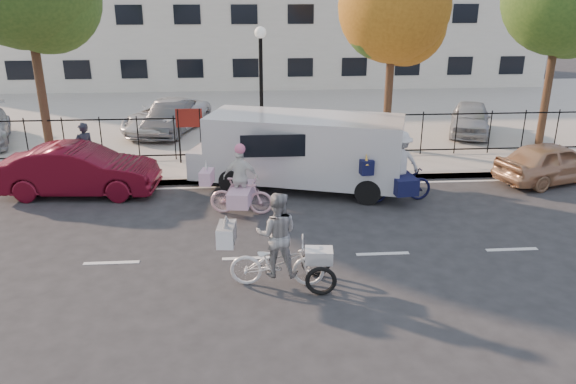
{
  "coord_description": "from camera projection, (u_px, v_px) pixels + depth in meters",
  "views": [
    {
      "loc": [
        0.04,
        -11.16,
        5.71
      ],
      "look_at": [
        0.95,
        1.2,
        1.1
      ],
      "focal_mm": 35.0,
      "sensor_mm": 36.0,
      "label": 1
    }
  ],
  "objects": [
    {
      "name": "lot_car_c",
      "position": [
        171.0,
        118.0,
        21.99
      ],
      "size": [
        1.94,
        3.88,
        1.22
      ],
      "primitive_type": "imported",
      "rotation": [
        0.0,
        0.0,
        -0.18
      ],
      "color": "#46494D",
      "rests_on": "parking_lot"
    },
    {
      "name": "street_sign",
      "position": [
        189.0,
        125.0,
        18.16
      ],
      "size": [
        0.85,
        0.06,
        1.8
      ],
      "color": "black",
      "rests_on": "sidewalk"
    },
    {
      "name": "gold_sedan",
      "position": [
        552.0,
        162.0,
        17.04
      ],
      "size": [
        3.93,
        2.51,
        1.25
      ],
      "primitive_type": "imported",
      "rotation": [
        0.0,
        0.0,
        1.88
      ],
      "color": "tan",
      "rests_on": "ground"
    },
    {
      "name": "pedestrian",
      "position": [
        85.0,
        149.0,
        17.16
      ],
      "size": [
        0.71,
        0.68,
        1.64
      ],
      "primitive_type": "imported",
      "rotation": [
        0.0,
        0.0,
        3.8
      ],
      "color": "black",
      "rests_on": "sidewalk"
    },
    {
      "name": "zebra_trike",
      "position": [
        277.0,
        250.0,
        11.08
      ],
      "size": [
        2.32,
        0.97,
        1.98
      ],
      "rotation": [
        0.0,
        0.0,
        1.47
      ],
      "color": "white",
      "rests_on": "ground"
    },
    {
      "name": "tree_east",
      "position": [
        564.0,
        2.0,
        19.1
      ],
      "size": [
        4.0,
        4.0,
        7.34
      ],
      "color": "#442D1D",
      "rests_on": "ground"
    },
    {
      "name": "building",
      "position": [
        245.0,
        30.0,
        34.75
      ],
      "size": [
        34.0,
        10.0,
        6.0
      ],
      "primitive_type": "cube",
      "color": "silver",
      "rests_on": "ground"
    },
    {
      "name": "sidewalk",
      "position": [
        248.0,
        170.0,
        18.1
      ],
      "size": [
        60.0,
        2.2,
        0.15
      ],
      "primitive_type": "cube",
      "color": "#A8A399",
      "rests_on": "ground"
    },
    {
      "name": "lot_car_d",
      "position": [
        470.0,
        118.0,
        21.98
      ],
      "size": [
        2.69,
        3.9,
        1.23
      ],
      "primitive_type": "imported",
      "rotation": [
        0.0,
        0.0,
        -0.38
      ],
      "color": "#A4A8AC",
      "rests_on": "parking_lot"
    },
    {
      "name": "ground",
      "position": [
        249.0,
        258.0,
        12.42
      ],
      "size": [
        120.0,
        120.0,
        0.0
      ],
      "primitive_type": "plane",
      "color": "#333334"
    },
    {
      "name": "bull_bike",
      "position": [
        398.0,
        174.0,
        15.41
      ],
      "size": [
        2.2,
        1.52,
        2.01
      ],
      "rotation": [
        0.0,
        0.0,
        1.7
      ],
      "color": "black",
      "rests_on": "ground"
    },
    {
      "name": "tree_mid",
      "position": [
        397.0,
        12.0,
        18.76
      ],
      "size": [
        3.77,
        3.77,
        6.9
      ],
      "color": "#442D1D",
      "rests_on": "ground"
    },
    {
      "name": "red_sedan",
      "position": [
        80.0,
        170.0,
        15.98
      ],
      "size": [
        4.47,
        1.82,
        1.44
      ],
      "primitive_type": "imported",
      "rotation": [
        0.0,
        0.0,
        1.5
      ],
      "color": "#580A19",
      "rests_on": "ground"
    },
    {
      "name": "unicorn_bike",
      "position": [
        240.0,
        188.0,
        14.61
      ],
      "size": [
        1.93,
        1.37,
        1.91
      ],
      "rotation": [
        0.0,
        0.0,
        1.41
      ],
      "color": "beige",
      "rests_on": "ground"
    },
    {
      "name": "parking_lot",
      "position": [
        247.0,
        111.0,
        26.42
      ],
      "size": [
        60.0,
        15.6,
        0.15
      ],
      "primitive_type": "cube",
      "color": "#A8A399",
      "rests_on": "ground"
    },
    {
      "name": "lamppost",
      "position": [
        261.0,
        71.0,
        17.73
      ],
      "size": [
        0.36,
        0.36,
        4.33
      ],
      "color": "black",
      "rests_on": "sidewalk"
    },
    {
      "name": "curb",
      "position": [
        248.0,
        180.0,
        17.12
      ],
      "size": [
        60.0,
        0.1,
        0.15
      ],
      "primitive_type": "cube",
      "color": "#A8A399",
      "rests_on": "ground"
    },
    {
      "name": "road_markings",
      "position": [
        249.0,
        258.0,
        12.42
      ],
      "size": [
        60.0,
        9.52,
        0.01
      ],
      "primitive_type": null,
      "color": "silver",
      "rests_on": "ground"
    },
    {
      "name": "white_van",
      "position": [
        301.0,
        149.0,
        16.32
      ],
      "size": [
        6.55,
        3.61,
        2.16
      ],
      "rotation": [
        0.0,
        0.0,
        -0.3
      ],
      "color": "white",
      "rests_on": "ground"
    },
    {
      "name": "iron_fence",
      "position": [
        247.0,
        136.0,
        18.84
      ],
      "size": [
        58.0,
        0.06,
        1.5
      ],
      "primitive_type": null,
      "color": "black",
      "rests_on": "sidewalk"
    },
    {
      "name": "lot_car_b",
      "position": [
        167.0,
        116.0,
        22.3
      ],
      "size": [
        3.58,
        4.97,
        1.26
      ],
      "primitive_type": "imported",
      "rotation": [
        0.0,
        0.0,
        -0.37
      ],
      "color": "silver",
      "rests_on": "parking_lot"
    }
  ]
}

